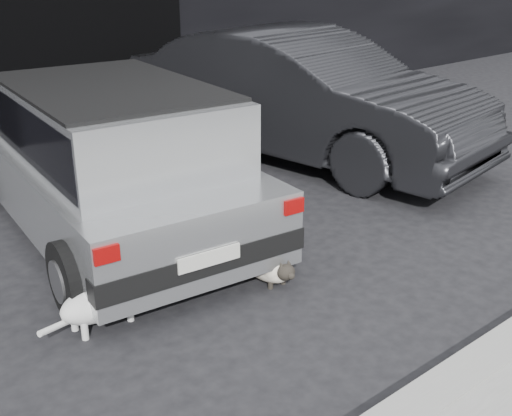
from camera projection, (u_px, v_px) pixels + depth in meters
ground at (150, 259)px, 5.26m from camera, size 80.00×80.00×0.00m
garage_opening at (47, 38)px, 8.20m from camera, size 4.00×0.10×2.60m
curb at (507, 348)px, 3.99m from camera, size 18.00×0.25×0.12m
silver_hatchback at (110, 153)px, 5.53m from camera, size 2.10×3.77×1.33m
second_car at (302, 95)px, 7.61m from camera, size 2.27×4.72×1.49m
cat_siamese at (269, 268)px, 4.87m from camera, size 0.27×0.73×0.25m
cat_white at (106, 298)px, 4.29m from camera, size 0.86×0.31×0.40m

